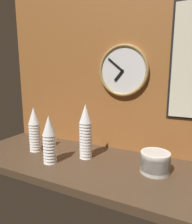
{
  "coord_description": "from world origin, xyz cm",
  "views": [
    {
      "loc": [
        45.82,
        -93.88,
        48.65
      ],
      "look_at": [
        -2.16,
        4.0,
        27.81
      ],
      "focal_mm": 32.0,
      "sensor_mm": 36.0,
      "label": 1
    }
  ],
  "objects_px": {
    "cup_stack_center_left": "(49,139)",
    "wall_clock": "(123,71)",
    "bowl_stack_right": "(155,162)",
    "cup_stack_center": "(86,131)",
    "cup_stack_left": "(35,129)"
  },
  "relations": [
    {
      "from": "cup_stack_left",
      "to": "wall_clock",
      "type": "xyz_separation_m",
      "value": [
        0.49,
        0.25,
        0.36
      ]
    },
    {
      "from": "cup_stack_center_left",
      "to": "cup_stack_center",
      "type": "bearing_deg",
      "value": 44.72
    },
    {
      "from": "cup_stack_center_left",
      "to": "bowl_stack_right",
      "type": "distance_m",
      "value": 0.57
    },
    {
      "from": "cup_stack_center_left",
      "to": "wall_clock",
      "type": "xyz_separation_m",
      "value": [
        0.3,
        0.35,
        0.37
      ]
    },
    {
      "from": "cup_stack_left",
      "to": "bowl_stack_right",
      "type": "height_order",
      "value": "cup_stack_left"
    },
    {
      "from": "cup_stack_left",
      "to": "wall_clock",
      "type": "bearing_deg",
      "value": 26.77
    },
    {
      "from": "cup_stack_center_left",
      "to": "bowl_stack_right",
      "type": "relative_size",
      "value": 1.82
    },
    {
      "from": "cup_stack_center",
      "to": "cup_stack_left",
      "type": "distance_m",
      "value": 0.35
    },
    {
      "from": "cup_stack_left",
      "to": "bowl_stack_right",
      "type": "relative_size",
      "value": 1.94
    },
    {
      "from": "cup_stack_center_left",
      "to": "cup_stack_left",
      "type": "bearing_deg",
      "value": 153.3
    },
    {
      "from": "cup_stack_center",
      "to": "bowl_stack_right",
      "type": "height_order",
      "value": "cup_stack_center"
    },
    {
      "from": "cup_stack_left",
      "to": "wall_clock",
      "type": "height_order",
      "value": "wall_clock"
    },
    {
      "from": "cup_stack_center",
      "to": "cup_stack_center_left",
      "type": "relative_size",
      "value": 1.2
    },
    {
      "from": "cup_stack_center",
      "to": "wall_clock",
      "type": "bearing_deg",
      "value": 53.79
    },
    {
      "from": "cup_stack_center_left",
      "to": "bowl_stack_right",
      "type": "xyz_separation_m",
      "value": [
        0.54,
        0.14,
        -0.08
      ]
    }
  ]
}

